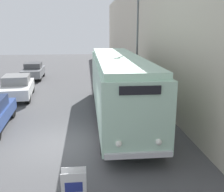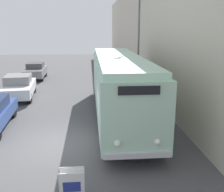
# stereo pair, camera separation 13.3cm
# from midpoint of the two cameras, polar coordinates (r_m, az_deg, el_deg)

# --- Properties ---
(ground_plane) EXTENTS (80.00, 80.00, 0.00)m
(ground_plane) POSITION_cam_midpoint_polar(r_m,az_deg,el_deg) (11.30, -10.70, -10.34)
(ground_plane) COLOR #4C4C4F
(building_wall_right) EXTENTS (0.30, 60.00, 8.82)m
(building_wall_right) POSITION_cam_midpoint_polar(r_m,az_deg,el_deg) (20.71, 7.96, 13.55)
(building_wall_right) COLOR beige
(building_wall_right) RESTS_ON ground_plane
(vintage_bus) EXTENTS (2.41, 11.53, 3.32)m
(vintage_bus) POSITION_cam_midpoint_polar(r_m,az_deg,el_deg) (13.88, 1.74, 2.80)
(vintage_bus) COLOR black
(vintage_bus) RESTS_ON ground_plane
(sign_board) EXTENTS (0.69, 0.36, 0.97)m
(sign_board) POSITION_cam_midpoint_polar(r_m,az_deg,el_deg) (7.72, -8.17, -18.85)
(sign_board) COLOR gray
(sign_board) RESTS_ON ground_plane
(streetlamp) EXTENTS (0.36, 0.36, 7.38)m
(streetlamp) POSITION_cam_midpoint_polar(r_m,az_deg,el_deg) (17.06, 6.09, 14.38)
(streetlamp) COLOR #595E60
(streetlamp) RESTS_ON ground_plane
(parked_car_mid) EXTENTS (2.39, 4.56, 1.60)m
(parked_car_mid) POSITION_cam_midpoint_polar(r_m,az_deg,el_deg) (19.18, -19.48, 1.94)
(parked_car_mid) COLOR black
(parked_car_mid) RESTS_ON ground_plane
(parked_car_far) EXTENTS (1.85, 4.06, 1.54)m
(parked_car_far) POSITION_cam_midpoint_polar(r_m,az_deg,el_deg) (26.15, -16.15, 5.31)
(parked_car_far) COLOR black
(parked_car_far) RESTS_ON ground_plane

